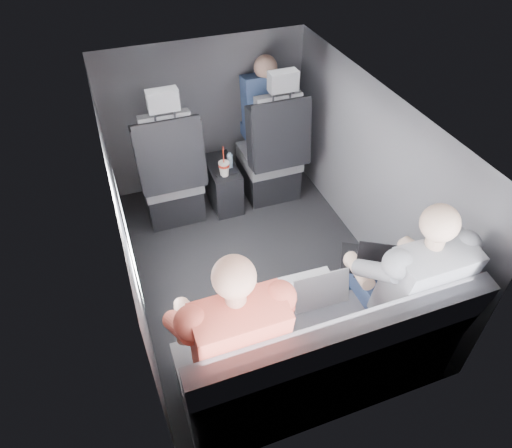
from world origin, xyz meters
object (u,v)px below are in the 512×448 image
object	(u,v)px
front_seat_left	(171,179)
front_seat_right	(272,158)
rear_bench	(320,358)
soda_cup	(224,168)
laptop_white	(225,316)
laptop_black	(376,261)
center_console	(223,184)
passenger_rear_right	(404,282)
laptop_silver	(314,288)
passenger_front_right	(265,109)
water_bottle	(230,161)
passenger_rear_left	(231,334)

from	to	relation	value
front_seat_left	front_seat_right	distance (m)	0.90
rear_bench	soda_cup	distance (m)	1.81
front_seat_right	laptop_white	size ratio (longest dim) A/B	4.07
front_seat_right	laptop_black	bearing A→B (deg)	-88.40
center_console	passenger_rear_right	distance (m)	1.98
front_seat_right	laptop_silver	xyz separation A→B (m)	(-0.40, -1.65, 0.23)
center_console	laptop_black	bearing A→B (deg)	-73.18
soda_cup	laptop_black	size ratio (longest dim) A/B	0.58
laptop_white	front_seat_left	bearing A→B (deg)	88.77
center_console	soda_cup	world-z (taller)	soda_cup
laptop_white	laptop_silver	xyz separation A→B (m)	(0.54, 0.02, 0.00)
soda_cup	passenger_front_right	distance (m)	0.67
front_seat_left	passenger_front_right	xyz separation A→B (m)	(0.93, 0.26, 0.35)
front_seat_left	laptop_white	size ratio (longest dim) A/B	4.07
center_console	laptop_silver	distance (m)	1.75
rear_bench	laptop_silver	distance (m)	0.41
water_bottle	passenger_rear_right	bearing A→B (deg)	-74.93
front_seat_left	front_seat_right	size ratio (longest dim) A/B	1.00
front_seat_left	water_bottle	xyz separation A→B (m)	(0.51, -0.01, 0.07)
center_console	passenger_rear_right	size ratio (longest dim) A/B	0.37
front_seat_left	soda_cup	xyz separation A→B (m)	(0.43, -0.10, 0.07)
center_console	passenger_front_right	xyz separation A→B (m)	(0.48, 0.22, 0.55)
front_seat_left	rear_bench	xyz separation A→B (m)	(0.45, -1.90, -0.09)
laptop_silver	passenger_front_right	bearing A→B (deg)	77.35
soda_cup	passenger_rear_left	world-z (taller)	passenger_rear_left
center_console	soda_cup	bearing A→B (deg)	-96.76
water_bottle	laptop_black	world-z (taller)	laptop_black
center_console	laptop_black	world-z (taller)	laptop_black
front_seat_left	passenger_rear_left	size ratio (longest dim) A/B	0.97
passenger_rear_right	front_seat_right	bearing A→B (deg)	92.98
center_console	laptop_white	world-z (taller)	laptop_white
water_bottle	laptop_silver	xyz separation A→B (m)	(-0.01, -1.64, 0.16)
front_seat_right	rear_bench	bearing A→B (deg)	-103.31
center_console	passenger_rear_left	size ratio (longest dim) A/B	0.37
rear_bench	passenger_front_right	size ratio (longest dim) A/B	2.03
center_console	passenger_rear_right	world-z (taller)	passenger_rear_right
laptop_silver	passenger_rear_right	size ratio (longest dim) A/B	0.26
soda_cup	water_bottle	xyz separation A→B (m)	(0.08, 0.09, -0.00)
laptop_white	passenger_rear_right	bearing A→B (deg)	-7.72
water_bottle	passenger_front_right	xyz separation A→B (m)	(0.42, 0.27, 0.28)
center_console	passenger_rear_left	distance (m)	1.97
front_seat_right	laptop_white	world-z (taller)	front_seat_right
soda_cup	center_console	bearing A→B (deg)	83.24
passenger_rear_left	passenger_front_right	world-z (taller)	passenger_rear_left
rear_bench	laptop_black	xyz separation A→B (m)	(0.49, 0.31, 0.33)
rear_bench	water_bottle	distance (m)	1.90
front_seat_right	soda_cup	world-z (taller)	front_seat_right
soda_cup	passenger_rear_left	size ratio (longest dim) A/B	0.21
center_console	laptop_black	size ratio (longest dim) A/B	1.01
front_seat_right	passenger_front_right	xyz separation A→B (m)	(0.03, 0.26, 0.35)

